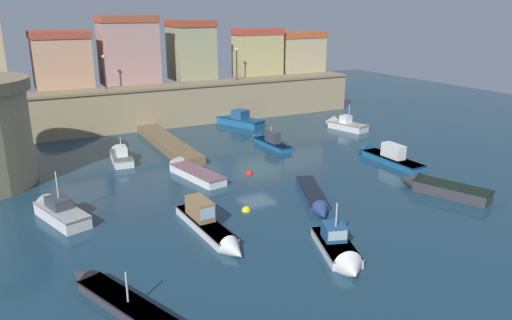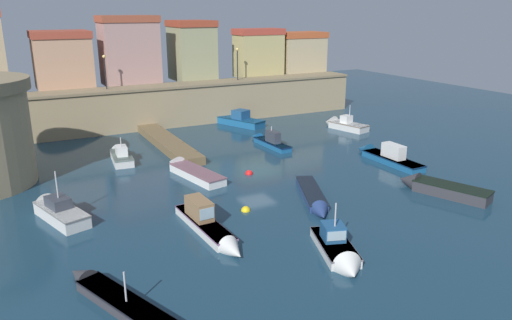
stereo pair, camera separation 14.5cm
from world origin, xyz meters
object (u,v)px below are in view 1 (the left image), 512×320
(moored_boat_5, at_px, (210,226))
(moored_boat_10, at_px, (384,155))
(moored_boat_0, at_px, (342,124))
(moored_boat_6, at_px, (231,119))
(moored_boat_3, at_px, (267,141))
(mooring_buoy_1, at_px, (246,211))
(moored_boat_2, at_px, (120,155))
(moored_boat_11, at_px, (56,210))
(moored_boat_9, at_px, (340,251))
(moored_boat_7, at_px, (113,296))
(mooring_buoy_0, at_px, (249,174))
(quay_lamp_0, at_px, (104,66))
(moored_boat_8, at_px, (438,187))
(mooring_buoy_2, at_px, (376,153))
(moored_boat_4, at_px, (189,170))
(moored_boat_1, at_px, (315,199))
(quay_lamp_1, at_px, (237,59))

(moored_boat_5, distance_m, moored_boat_10, 18.87)
(moored_boat_0, xyz_separation_m, moored_boat_6, (-9.21, 7.38, 0.07))
(moored_boat_5, bearing_deg, moored_boat_6, 149.78)
(moored_boat_3, relative_size, mooring_buoy_1, 10.59)
(moored_boat_2, xyz_separation_m, moored_boat_11, (-6.04, -9.94, 0.05))
(moored_boat_6, relative_size, moored_boat_9, 1.44)
(moored_boat_5, relative_size, moored_boat_10, 1.01)
(moored_boat_0, bearing_deg, moored_boat_5, 112.92)
(moored_boat_7, distance_m, mooring_buoy_0, 17.60)
(mooring_buoy_1, bearing_deg, quay_lamp_0, 97.11)
(moored_boat_2, height_order, moored_boat_11, moored_boat_11)
(moored_boat_5, height_order, moored_boat_6, moored_boat_6)
(moored_boat_10, xyz_separation_m, mooring_buoy_0, (-11.34, 2.02, -0.43))
(moored_boat_8, xyz_separation_m, mooring_buoy_2, (2.69, 9.23, -0.42))
(moored_boat_7, xyz_separation_m, moored_boat_10, (24.02, 10.19, 0.17))
(moored_boat_8, relative_size, mooring_buoy_1, 10.83)
(moored_boat_6, relative_size, moored_boat_11, 1.29)
(quay_lamp_0, distance_m, mooring_buoy_2, 27.13)
(moored_boat_4, bearing_deg, mooring_buoy_1, 173.55)
(moored_boat_2, distance_m, moored_boat_7, 20.98)
(moored_boat_5, height_order, moored_boat_7, moored_boat_7)
(moored_boat_7, xyz_separation_m, moored_boat_8, (22.11, 2.79, 0.15))
(moored_boat_10, distance_m, mooring_buoy_0, 11.53)
(moored_boat_5, xyz_separation_m, mooring_buoy_0, (6.53, 8.07, -0.48))
(moored_boat_4, xyz_separation_m, moored_boat_5, (-2.50, -10.02, 0.15))
(moored_boat_4, bearing_deg, moored_boat_10, -115.83)
(moored_boat_3, height_order, moored_boat_7, moored_boat_3)
(mooring_buoy_2, bearing_deg, moored_boat_6, 110.67)
(moored_boat_9, bearing_deg, mooring_buoy_1, -150.21)
(moored_boat_1, distance_m, moored_boat_6, 23.54)
(moored_boat_7, bearing_deg, quay_lamp_0, -32.94)
(moored_boat_11, bearing_deg, moored_boat_9, -152.64)
(moored_boat_2, height_order, moored_boat_9, moored_boat_9)
(quay_lamp_0, relative_size, moored_boat_9, 0.64)
(moored_boat_5, bearing_deg, mooring_buoy_2, 110.16)
(moored_boat_3, distance_m, moored_boat_6, 9.46)
(mooring_buoy_1, bearing_deg, moored_boat_6, 67.18)
(moored_boat_9, bearing_deg, moored_boat_1, 174.42)
(moored_boat_0, bearing_deg, moored_boat_7, 112.14)
(quay_lamp_0, height_order, moored_boat_10, quay_lamp_0)
(moored_boat_0, relative_size, moored_boat_11, 0.92)
(quay_lamp_1, height_order, moored_boat_5, quay_lamp_1)
(quay_lamp_0, bearing_deg, moored_boat_11, -109.85)
(moored_boat_2, distance_m, mooring_buoy_0, 11.23)
(quay_lamp_0, height_order, moored_boat_2, quay_lamp_0)
(moored_boat_5, height_order, mooring_buoy_2, moored_boat_5)
(moored_boat_2, relative_size, moored_boat_5, 0.70)
(moored_boat_6, height_order, moored_boat_8, moored_boat_6)
(moored_boat_0, height_order, mooring_buoy_2, moored_boat_0)
(moored_boat_6, bearing_deg, moored_boat_7, 123.24)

